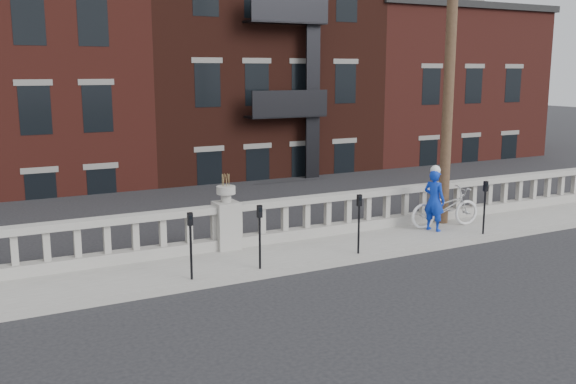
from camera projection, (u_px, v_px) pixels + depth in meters
ground at (311, 309)px, 11.58m from camera, size 120.00×120.00×0.00m
sidewalk at (243, 262)px, 14.17m from camera, size 32.00×2.20×0.15m
balustrade at (227, 228)px, 14.89m from camera, size 28.00×0.34×1.03m
planter_pedestal at (226, 220)px, 14.86m from camera, size 0.55×0.55×1.76m
lower_level at (88, 104)px, 31.39m from camera, size 80.00×44.00×20.80m
utility_pole at (451, 31)px, 16.56m from camera, size 1.60×0.28×10.00m
parking_meter_a at (191, 238)px, 12.58m from camera, size 0.10×0.09×1.36m
parking_meter_b at (260, 229)px, 13.26m from camera, size 0.10×0.09×1.36m
parking_meter_c at (359, 217)px, 14.39m from camera, size 0.10×0.09×1.36m
parking_meter_d at (485, 201)px, 16.12m from camera, size 0.10×0.09×1.36m
bicycle at (445, 207)px, 16.94m from camera, size 2.08×0.98×1.05m
cyclist at (434, 200)px, 16.49m from camera, size 0.56×0.68×1.60m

